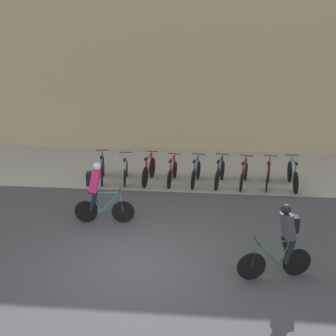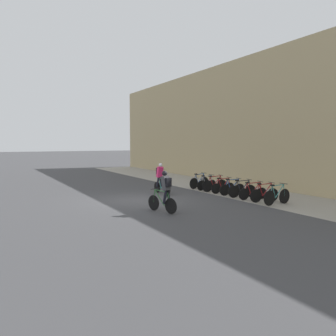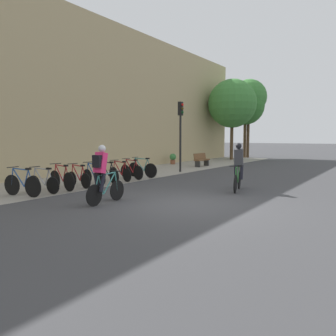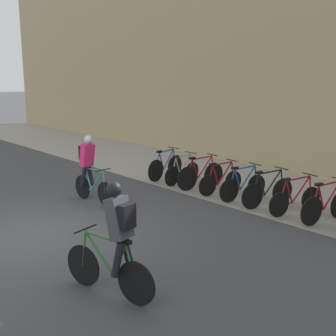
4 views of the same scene
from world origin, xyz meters
name	(u,v)px [view 4 (image 4 of 4)]	position (x,y,z in m)	size (l,w,h in m)	color
ground	(36,234)	(0.00, 0.00, 0.00)	(200.00, 200.00, 0.00)	#3D3D3F
kerb_strip	(243,183)	(0.00, 6.75, 0.00)	(44.00, 4.50, 0.01)	gray
building_facade	(297,41)	(0.00, 9.30, 4.39)	(44.00, 0.60, 8.79)	tan
cyclist_pink	(89,166)	(-1.40, 2.13, 0.95)	(1.67, 0.46, 1.76)	black
cyclist_grey	(116,237)	(3.30, -0.19, 0.95)	(1.67, 0.61, 1.77)	black
parked_bike_0	(165,166)	(-2.00, 5.28, 0.41)	(0.46, 1.65, 0.99)	black
parked_bike_1	(182,172)	(-1.21, 5.28, 0.38)	(0.46, 1.56, 0.94)	black
parked_bike_2	(201,175)	(-0.41, 5.28, 0.41)	(0.46, 1.69, 0.99)	black
parked_bike_3	(221,181)	(0.39, 5.28, 0.38)	(0.46, 1.55, 0.93)	black
parked_bike_4	(243,186)	(1.18, 5.28, 0.39)	(0.46, 1.58, 0.95)	black
parked_bike_5	(268,191)	(1.98, 5.28, 0.40)	(0.49, 1.64, 0.96)	black
parked_bike_6	(295,199)	(2.78, 5.28, 0.38)	(0.50, 1.62, 0.94)	black
parked_bike_7	(326,205)	(3.57, 5.28, 0.40)	(0.46, 1.62, 0.97)	black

